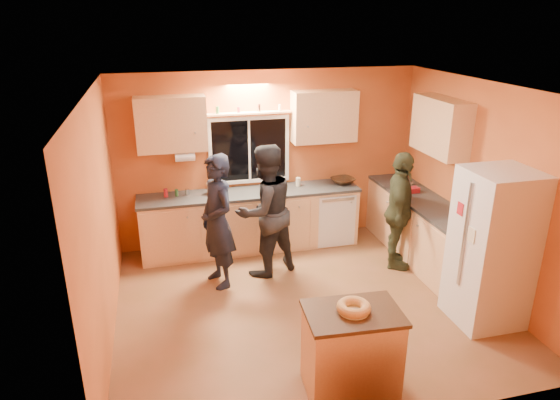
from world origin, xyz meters
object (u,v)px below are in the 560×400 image
object	(u,v)px
island	(351,350)
person_right	(399,211)
refrigerator	(492,248)
person_left	(218,222)
person_center	(265,211)

from	to	relation	value
island	person_right	world-z (taller)	person_right
refrigerator	person_left	size ratio (longest dim) A/B	1.03
island	person_left	distance (m)	2.48
island	person_center	bearing A→B (deg)	100.08
person_center	refrigerator	bearing A→B (deg)	118.64
island	person_right	bearing A→B (deg)	58.23
person_center	island	bearing A→B (deg)	73.07
island	person_right	distance (m)	2.67
person_right	person_center	bearing A→B (deg)	108.29
person_left	person_right	size ratio (longest dim) A/B	1.06
refrigerator	island	bearing A→B (deg)	-159.90
refrigerator	island	size ratio (longest dim) A/B	2.00
person_left	island	bearing A→B (deg)	4.64
person_left	person_right	bearing A→B (deg)	69.84
person_right	person_left	bearing A→B (deg)	114.21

